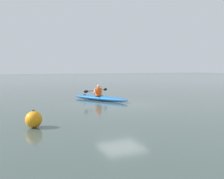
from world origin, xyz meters
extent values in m
plane|color=#384742|center=(0.00, 0.00, 0.00)|extent=(160.00, 160.00, 0.00)
ellipsoid|color=#1959A5|center=(0.42, -2.35, 0.16)|extent=(2.66, 4.14, 0.31)
torus|color=black|center=(0.44, -2.39, 0.29)|extent=(0.73, 0.73, 0.04)
cylinder|color=black|center=(1.06, -3.51, 0.30)|extent=(0.18, 0.18, 0.02)
cylinder|color=#E04C14|center=(0.47, -2.44, 0.57)|extent=(0.39, 0.39, 0.51)
sphere|color=tan|center=(0.47, -2.44, 0.93)|extent=(0.21, 0.21, 0.21)
cylinder|color=black|center=(0.57, -2.62, 0.64)|extent=(1.72, 0.98, 0.03)
ellipsoid|color=black|center=(1.42, -2.14, 0.64)|extent=(0.37, 0.23, 0.17)
ellipsoid|color=black|center=(-0.29, -3.09, 0.64)|extent=(0.37, 0.23, 0.17)
cylinder|color=tan|center=(0.77, -2.37, 0.63)|extent=(0.23, 0.29, 0.34)
cylinder|color=tan|center=(0.25, -2.66, 0.63)|extent=(0.32, 0.13, 0.34)
sphere|color=orange|center=(5.21, 3.49, 0.30)|extent=(0.59, 0.59, 0.59)
torus|color=#333338|center=(5.21, 3.49, 0.62)|extent=(0.12, 0.12, 0.02)
camera|label=1|loc=(6.19, 12.45, 2.10)|focal=39.44mm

